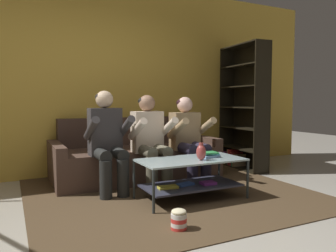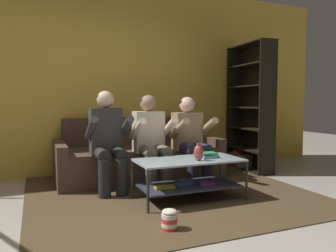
% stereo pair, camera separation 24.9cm
% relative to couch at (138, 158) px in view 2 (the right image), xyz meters
% --- Properties ---
extents(ground, '(16.80, 16.80, 0.00)m').
position_rel_couch_xyz_m(ground, '(-0.60, -1.89, -0.28)').
color(ground, '#B0AA9C').
extents(back_partition, '(8.40, 0.12, 2.90)m').
position_rel_couch_xyz_m(back_partition, '(-0.60, 0.57, 1.17)').
color(back_partition, gold).
rests_on(back_partition, ground).
extents(couch, '(2.28, 0.99, 0.85)m').
position_rel_couch_xyz_m(couch, '(0.00, 0.00, 0.00)').
color(couch, '#4D372C').
rests_on(couch, ground).
extents(person_seated_left, '(0.50, 0.58, 1.22)m').
position_rel_couch_xyz_m(person_seated_left, '(-0.56, -0.58, 0.38)').
color(person_seated_left, black).
rests_on(person_seated_left, ground).
extents(person_seated_middle, '(0.50, 0.58, 1.17)m').
position_rel_couch_xyz_m(person_seated_middle, '(0.00, -0.58, 0.36)').
color(person_seated_middle, brown).
rests_on(person_seated_middle, ground).
extents(person_seated_right, '(0.50, 0.58, 1.15)m').
position_rel_couch_xyz_m(person_seated_right, '(0.56, -0.58, 0.35)').
color(person_seated_right, '#282334').
rests_on(person_seated_right, ground).
extents(coffee_table, '(1.17, 0.58, 0.45)m').
position_rel_couch_xyz_m(coffee_table, '(0.19, -1.26, 0.02)').
color(coffee_table, '#A8C0C3').
rests_on(coffee_table, ground).
extents(area_rug, '(3.20, 3.21, 0.01)m').
position_rel_couch_xyz_m(area_rug, '(0.10, -0.76, -0.27)').
color(area_rug, '#4D3A25').
rests_on(area_rug, ground).
extents(vase, '(0.11, 0.11, 0.19)m').
position_rel_couch_xyz_m(vase, '(0.26, -1.37, 0.26)').
color(vase, '#953834').
rests_on(vase, coffee_table).
extents(book_stack, '(0.24, 0.19, 0.06)m').
position_rel_couch_xyz_m(book_stack, '(0.44, -1.25, 0.20)').
color(book_stack, '#7092B9').
rests_on(book_stack, coffee_table).
extents(bookshelf, '(0.35, 0.99, 1.99)m').
position_rel_couch_xyz_m(bookshelf, '(1.85, -0.13, 0.60)').
color(bookshelf, black).
rests_on(bookshelf, ground).
extents(popcorn_tub, '(0.14, 0.14, 0.18)m').
position_rel_couch_xyz_m(popcorn_tub, '(-0.34, -1.98, -0.19)').
color(popcorn_tub, red).
rests_on(popcorn_tub, ground).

